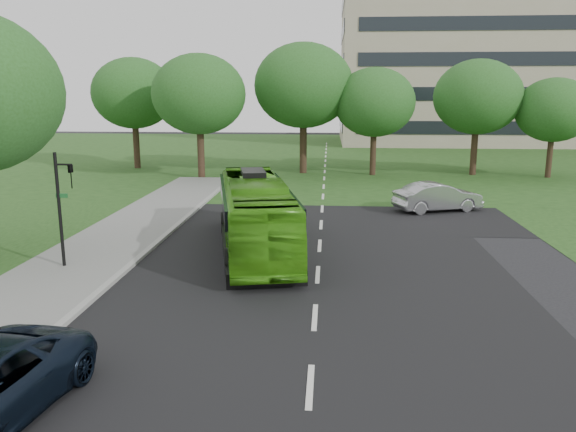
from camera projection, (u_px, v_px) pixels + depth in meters
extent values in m
plane|color=black|center=(316.00, 294.00, 18.42)|extent=(160.00, 160.00, 0.00)
cube|color=black|center=(323.00, 191.00, 37.91)|extent=(14.00, 120.00, 0.01)
cube|color=black|center=(322.00, 209.00, 32.06)|extent=(80.00, 12.00, 0.01)
cube|color=silver|center=(322.00, 205.00, 33.04)|extent=(0.15, 90.00, 0.01)
cube|color=gray|center=(28.00, 353.00, 14.04)|extent=(0.25, 60.00, 0.15)
cube|color=#214617|center=(326.00, 153.00, 62.28)|extent=(120.00, 60.00, 0.01)
cube|color=tan|center=(494.00, 48.00, 74.64)|extent=(40.00, 20.00, 25.00)
cube|color=black|center=(518.00, 41.00, 64.84)|extent=(36.80, 0.10, 23.00)
cube|color=black|center=(342.00, 49.00, 76.07)|extent=(0.10, 18.40, 23.00)
cylinder|color=black|center=(201.00, 155.00, 43.50)|extent=(0.54, 0.54, 3.59)
ellipsoid|color=#24511B|center=(199.00, 94.00, 42.52)|extent=(7.14, 7.14, 6.07)
cylinder|color=black|center=(303.00, 150.00, 46.47)|extent=(0.59, 0.59, 3.91)
ellipsoid|color=#24511B|center=(304.00, 85.00, 45.37)|extent=(8.05, 8.05, 6.84)
cylinder|color=black|center=(373.00, 155.00, 45.42)|extent=(0.49, 0.49, 3.24)
ellipsoid|color=#24511B|center=(375.00, 102.00, 44.53)|extent=(6.44, 6.44, 5.47)
cylinder|color=black|center=(474.00, 154.00, 45.44)|extent=(0.52, 0.52, 3.46)
ellipsoid|color=#24511B|center=(478.00, 97.00, 44.48)|extent=(6.95, 6.95, 5.90)
cylinder|color=black|center=(549.00, 159.00, 43.99)|extent=(0.44, 0.44, 2.94)
ellipsoid|color=#24511B|center=(554.00, 110.00, 43.19)|extent=(5.79, 5.79, 4.92)
cylinder|color=black|center=(137.00, 147.00, 49.63)|extent=(0.55, 0.55, 3.66)
ellipsoid|color=#24511B|center=(133.00, 93.00, 48.63)|extent=(7.18, 7.18, 6.10)
imported|color=#3E9513|center=(256.00, 215.00, 23.36)|extent=(4.74, 11.17, 3.03)
imported|color=#A1A1A5|center=(438.00, 197.00, 31.41)|extent=(5.18, 3.28, 1.61)
cylinder|color=black|center=(60.00, 212.00, 20.58)|extent=(0.12, 0.12, 4.39)
cylinder|color=black|center=(64.00, 164.00, 20.19)|extent=(0.61, 0.07, 0.07)
imported|color=black|center=(71.00, 177.00, 20.27)|extent=(0.20, 0.22, 0.88)
cube|color=#195926|center=(62.00, 196.00, 20.44)|extent=(0.44, 0.04, 0.16)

